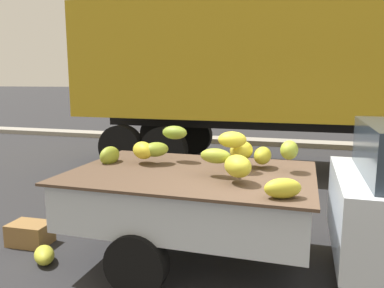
{
  "coord_description": "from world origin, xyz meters",
  "views": [
    {
      "loc": [
        -0.16,
        -3.75,
        2.11
      ],
      "look_at": [
        -1.58,
        1.01,
        1.27
      ],
      "focal_mm": 35.16,
      "sensor_mm": 36.0,
      "label": 1
    }
  ],
  "objects_px": {
    "pickup_truck": "(373,203)",
    "produce_crate": "(30,234)",
    "fallen_banana_bunch_near_tailgate": "(44,255)",
    "semi_trailer": "(329,61)"
  },
  "relations": [
    {
      "from": "produce_crate",
      "to": "semi_trailer",
      "type": "bearing_deg",
      "value": 54.15
    },
    {
      "from": "semi_trailer",
      "to": "fallen_banana_bunch_near_tailgate",
      "type": "bearing_deg",
      "value": -120.54
    },
    {
      "from": "pickup_truck",
      "to": "fallen_banana_bunch_near_tailgate",
      "type": "relative_size",
      "value": 12.13
    },
    {
      "from": "pickup_truck",
      "to": "produce_crate",
      "type": "bearing_deg",
      "value": -177.3
    },
    {
      "from": "fallen_banana_bunch_near_tailgate",
      "to": "produce_crate",
      "type": "relative_size",
      "value": 0.77
    },
    {
      "from": "pickup_truck",
      "to": "semi_trailer",
      "type": "xyz_separation_m",
      "value": [
        -0.23,
        5.12,
        1.66
      ]
    },
    {
      "from": "pickup_truck",
      "to": "fallen_banana_bunch_near_tailgate",
      "type": "distance_m",
      "value": 3.68
    },
    {
      "from": "pickup_truck",
      "to": "fallen_banana_bunch_near_tailgate",
      "type": "bearing_deg",
      "value": -170.81
    },
    {
      "from": "fallen_banana_bunch_near_tailgate",
      "to": "produce_crate",
      "type": "distance_m",
      "value": 0.64
    },
    {
      "from": "fallen_banana_bunch_near_tailgate",
      "to": "produce_crate",
      "type": "height_order",
      "value": "produce_crate"
    }
  ]
}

